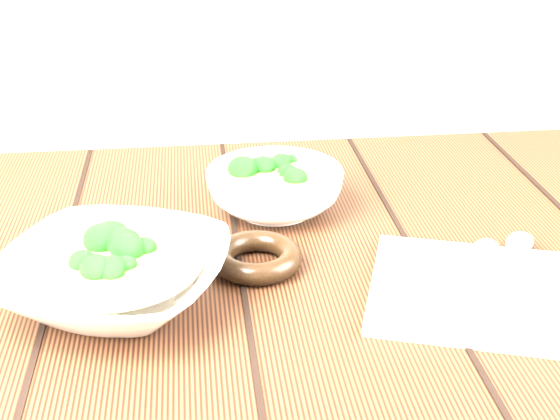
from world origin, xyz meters
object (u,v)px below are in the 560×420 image
soup_bowl_back (275,189)px  napkin (484,293)px  soup_bowl_front (114,276)px  trivet (256,257)px  table (261,362)px

soup_bowl_back → napkin: bearing=-51.0°
soup_bowl_front → trivet: size_ratio=2.84×
soup_bowl_back → trivet: soup_bowl_back is taller
table → soup_bowl_back: bearing=77.4°
table → soup_bowl_front: 0.22m
trivet → soup_bowl_back: bearing=75.4°
table → napkin: bearing=-19.3°
soup_bowl_back → trivet: (-0.04, -0.14, -0.02)m
soup_bowl_front → napkin: 0.38m
soup_bowl_back → trivet: bearing=-104.6°
soup_bowl_back → napkin: (0.19, -0.24, -0.02)m
soup_bowl_front → table: bearing=14.5°
trivet → napkin: 0.25m
table → trivet: 0.13m
table → soup_bowl_front: soup_bowl_front is taller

